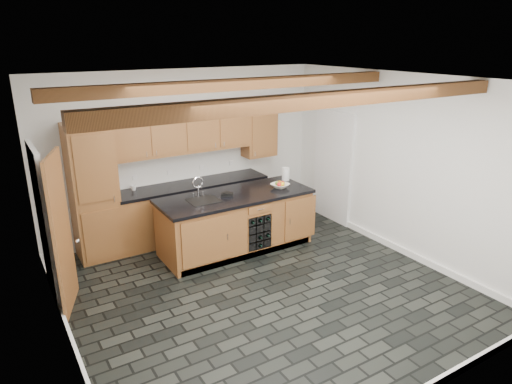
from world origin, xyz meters
TOP-DOWN VIEW (x-y plane):
  - ground at (0.00, 0.00)m, footprint 5.00×5.00m
  - room_shell at (-0.09, 0.53)m, footprint 5.01×5.00m
  - back_cabinetry at (-0.38, 2.24)m, footprint 3.65×0.62m
  - island at (0.31, 1.28)m, footprint 2.48×0.96m
  - faucet at (-0.25, 1.33)m, footprint 0.45×0.40m
  - kitchen_scale at (0.16, 1.31)m, footprint 0.22×0.17m
  - fruit_bowl at (1.10, 1.21)m, footprint 0.35×0.35m
  - fruit_cluster at (1.10, 1.21)m, footprint 0.16×0.17m
  - paper_towel at (1.42, 1.51)m, footprint 0.13×0.13m
  - mug at (-1.00, 2.34)m, footprint 0.12×0.12m

SIDE VIEW (x-z plane):
  - ground at x=0.00m, z-range 0.00..0.00m
  - island at x=0.31m, z-range 0.00..0.93m
  - kitchen_scale at x=0.16m, z-range 0.93..0.99m
  - faucet at x=-0.25m, z-range 0.79..1.14m
  - fruit_bowl at x=1.10m, z-range 0.93..1.00m
  - mug at x=-1.00m, z-range 0.93..1.01m
  - back_cabinetry at x=-0.38m, z-range -0.12..2.08m
  - fruit_cluster at x=1.10m, z-range 0.97..1.04m
  - paper_towel at x=1.42m, z-range 0.93..1.15m
  - room_shell at x=-0.09m, z-range -0.97..4.03m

